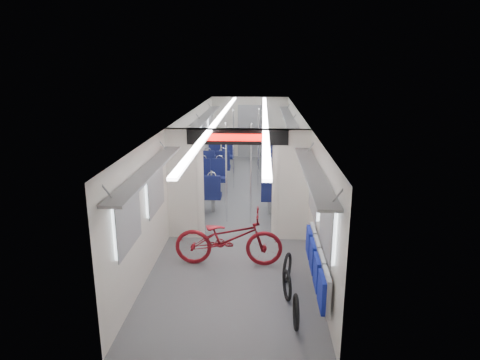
{
  "coord_description": "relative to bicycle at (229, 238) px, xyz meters",
  "views": [
    {
      "loc": [
        0.48,
        -10.4,
        3.58
      ],
      "look_at": [
        0.04,
        -1.93,
        1.23
      ],
      "focal_mm": 32.0,
      "sensor_mm": 36.0,
      "label": 1
    }
  ],
  "objects": [
    {
      "name": "carriage",
      "position": [
        0.09,
        3.01,
        0.99
      ],
      "size": [
        12.0,
        12.02,
        2.31
      ],
      "color": "#515456",
      "rests_on": "ground"
    },
    {
      "name": "bicycle",
      "position": [
        0.0,
        0.0,
        0.0
      ],
      "size": [
        1.95,
        0.68,
        1.02
      ],
      "primitive_type": "imported",
      "rotation": [
        0.0,
        0.0,
        1.57
      ],
      "color": "maroon",
      "rests_on": "ground"
    },
    {
      "name": "flip_bench",
      "position": [
        1.45,
        -1.09,
        0.07
      ],
      "size": [
        0.12,
        2.14,
        0.56
      ],
      "color": "gray",
      "rests_on": "carriage"
    },
    {
      "name": "bike_hoop_a",
      "position": [
        1.08,
        -1.91,
        -0.28
      ],
      "size": [
        0.06,
        0.51,
        0.51
      ],
      "primitive_type": "torus",
      "rotation": [
        1.57,
        0.0,
        1.59
      ],
      "color": "black",
      "rests_on": "ground"
    },
    {
      "name": "bike_hoop_b",
      "position": [
        1.0,
        -1.16,
        -0.29
      ],
      "size": [
        0.13,
        0.49,
        0.49
      ],
      "primitive_type": "torus",
      "rotation": [
        1.57,
        0.0,
        1.74
      ],
      "color": "black",
      "rests_on": "ground"
    },
    {
      "name": "bike_hoop_c",
      "position": [
        1.03,
        -0.6,
        -0.28
      ],
      "size": [
        0.19,
        0.51,
        0.51
      ],
      "primitive_type": "torus",
      "rotation": [
        1.57,
        0.0,
        1.29
      ],
      "color": "black",
      "rests_on": "ground"
    },
    {
      "name": "seat_bay_near_left",
      "position": [
        -0.84,
        3.6,
        0.01
      ],
      "size": [
        0.88,
        1.93,
        1.06
      ],
      "color": "#0E1340",
      "rests_on": "ground"
    },
    {
      "name": "seat_bay_near_right",
      "position": [
        1.03,
        3.6,
        0.03
      ],
      "size": [
        0.91,
        2.08,
        1.1
      ],
      "color": "#0E1340",
      "rests_on": "ground"
    },
    {
      "name": "seat_bay_far_left",
      "position": [
        -0.84,
        6.53,
        0.02
      ],
      "size": [
        0.89,
        1.96,
        1.07
      ],
      "color": "#0E1340",
      "rests_on": "ground"
    },
    {
      "name": "seat_bay_far_right",
      "position": [
        1.03,
        6.75,
        0.04
      ],
      "size": [
        0.92,
        2.14,
        1.12
      ],
      "color": "#0E1340",
      "rests_on": "ground"
    },
    {
      "name": "stanchion_near_left",
      "position": [
        -0.21,
        2.15,
        0.64
      ],
      "size": [
        0.04,
        0.04,
        2.3
      ],
      "primitive_type": "cylinder",
      "color": "silver",
      "rests_on": "ground"
    },
    {
      "name": "stanchion_near_right",
      "position": [
        0.34,
        2.07,
        0.64
      ],
      "size": [
        0.04,
        0.04,
        2.3
      ],
      "primitive_type": "cylinder",
      "color": "silver",
      "rests_on": "ground"
    },
    {
      "name": "stanchion_far_left",
      "position": [
        -0.23,
        4.84,
        0.64
      ],
      "size": [
        0.04,
        0.04,
        2.3
      ],
      "primitive_type": "cylinder",
      "color": "silver",
      "rests_on": "ground"
    },
    {
      "name": "stanchion_far_right",
      "position": [
        0.47,
        5.19,
        0.64
      ],
      "size": [
        0.04,
        0.04,
        2.3
      ],
      "primitive_type": "cylinder",
      "color": "silver",
      "rests_on": "ground"
    }
  ]
}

